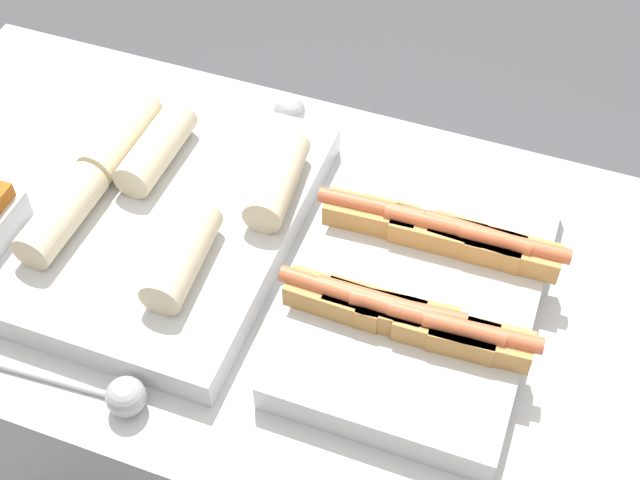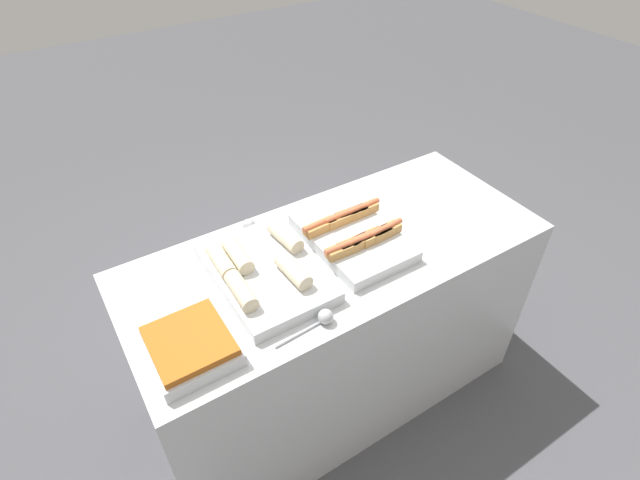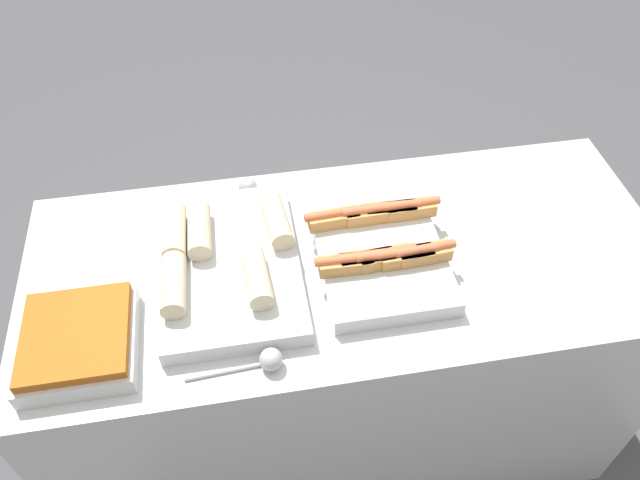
{
  "view_description": "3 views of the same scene",
  "coord_description": "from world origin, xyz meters",
  "px_view_note": "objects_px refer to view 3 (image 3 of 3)",
  "views": [
    {
      "loc": [
        0.19,
        -0.73,
        1.93
      ],
      "look_at": [
        -0.08,
        0.0,
        0.99
      ],
      "focal_mm": 50.0,
      "sensor_mm": 36.0,
      "label": 1
    },
    {
      "loc": [
        -0.83,
        -1.19,
        2.17
      ],
      "look_at": [
        -0.08,
        0.0,
        0.99
      ],
      "focal_mm": 28.0,
      "sensor_mm": 36.0,
      "label": 2
    },
    {
      "loc": [
        -0.25,
        -1.02,
        2.12
      ],
      "look_at": [
        -0.08,
        0.0,
        0.99
      ],
      "focal_mm": 35.0,
      "sensor_mm": 36.0,
      "label": 3
    }
  ],
  "objects_px": {
    "serving_spoon_far": "(244,188)",
    "tray_hotdogs": "(379,245)",
    "tray_side_front": "(78,341)",
    "serving_spoon_near": "(266,361)",
    "tray_wraps": "(227,262)"
  },
  "relations": [
    {
      "from": "tray_hotdogs",
      "to": "tray_wraps",
      "type": "relative_size",
      "value": 0.93
    },
    {
      "from": "tray_side_front",
      "to": "serving_spoon_far",
      "type": "relative_size",
      "value": 1.21
    },
    {
      "from": "tray_side_front",
      "to": "serving_spoon_near",
      "type": "relative_size",
      "value": 1.21
    },
    {
      "from": "tray_wraps",
      "to": "serving_spoon_far",
      "type": "xyz_separation_m",
      "value": [
        0.07,
        0.28,
        -0.01
      ]
    },
    {
      "from": "tray_side_front",
      "to": "serving_spoon_far",
      "type": "distance_m",
      "value": 0.61
    },
    {
      "from": "tray_hotdogs",
      "to": "serving_spoon_near",
      "type": "relative_size",
      "value": 2.11
    },
    {
      "from": "tray_side_front",
      "to": "tray_hotdogs",
      "type": "bearing_deg",
      "value": 13.06
    },
    {
      "from": "tray_side_front",
      "to": "serving_spoon_near",
      "type": "height_order",
      "value": "tray_side_front"
    },
    {
      "from": "serving_spoon_far",
      "to": "tray_hotdogs",
      "type": "bearing_deg",
      "value": -41.9
    },
    {
      "from": "tray_wraps",
      "to": "serving_spoon_near",
      "type": "relative_size",
      "value": 2.28
    },
    {
      "from": "tray_hotdogs",
      "to": "tray_side_front",
      "type": "bearing_deg",
      "value": -166.94
    },
    {
      "from": "serving_spoon_far",
      "to": "serving_spoon_near",
      "type": "bearing_deg",
      "value": -90.04
    },
    {
      "from": "tray_wraps",
      "to": "serving_spoon_near",
      "type": "bearing_deg",
      "value": -77.31
    },
    {
      "from": "tray_wraps",
      "to": "tray_side_front",
      "type": "relative_size",
      "value": 1.88
    },
    {
      "from": "tray_hotdogs",
      "to": "serving_spoon_far",
      "type": "xyz_separation_m",
      "value": [
        -0.32,
        0.29,
        -0.01
      ]
    }
  ]
}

